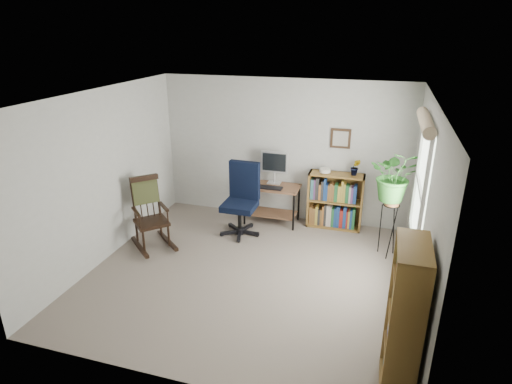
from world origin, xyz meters
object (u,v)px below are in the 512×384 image
(desk, at_px, (272,204))
(tall_bookshelf, at_px, (404,321))
(office_chair, at_px, (239,200))
(low_bookshelf, at_px, (335,201))
(rocking_chair, at_px, (151,213))

(desk, distance_m, tall_bookshelf, 3.78)
(tall_bookshelf, bearing_deg, desk, 122.68)
(office_chair, xyz_separation_m, low_bookshelf, (1.42, 0.71, -0.12))
(desk, distance_m, low_bookshelf, 1.06)
(low_bookshelf, height_order, tall_bookshelf, tall_bookshelf)
(rocking_chair, distance_m, low_bookshelf, 2.96)
(rocking_chair, bearing_deg, desk, -3.87)
(desk, height_order, low_bookshelf, low_bookshelf)
(rocking_chair, xyz_separation_m, low_bookshelf, (2.57, 1.48, -0.08))
(desk, bearing_deg, rocking_chair, -138.13)
(desk, distance_m, office_chair, 0.75)
(office_chair, height_order, low_bookshelf, office_chair)
(rocking_chair, relative_size, tall_bookshelf, 0.74)
(desk, height_order, office_chair, office_chair)
(low_bookshelf, xyz_separation_m, tall_bookshelf, (0.98, -3.28, 0.27))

